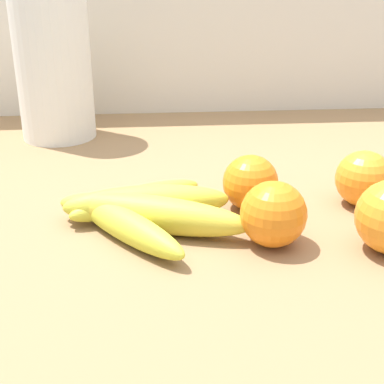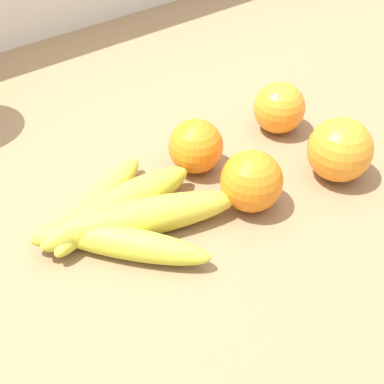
{
  "view_description": "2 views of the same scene",
  "coord_description": "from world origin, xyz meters",
  "views": [
    {
      "loc": [
        -0.08,
        -0.64,
        1.19
      ],
      "look_at": [
        -0.04,
        -0.09,
        0.95
      ],
      "focal_mm": 51.39,
      "sensor_mm": 36.0,
      "label": 1
    },
    {
      "loc": [
        -0.28,
        -0.46,
        1.32
      ],
      "look_at": [
        -0.03,
        -0.13,
        0.95
      ],
      "focal_mm": 50.86,
      "sensor_mm": 36.0,
      "label": 2
    }
  ],
  "objects": [
    {
      "name": "orange_center",
      "position": [
        0.17,
        -0.06,
        0.94
      ],
      "size": [
        0.07,
        0.07,
        0.07
      ],
      "primitive_type": "sphere",
      "color": "orange",
      "rests_on": "counter"
    },
    {
      "name": "banana_bunch",
      "position": [
        -0.09,
        -0.09,
        0.93
      ],
      "size": [
        0.22,
        0.2,
        0.04
      ],
      "color": "#CFD038",
      "rests_on": "counter"
    },
    {
      "name": "counter",
      "position": [
        0.0,
        0.0,
        0.45
      ],
      "size": [
        1.53,
        0.75,
        0.91
      ],
      "primitive_type": "cube",
      "color": "olive",
      "rests_on": "ground"
    },
    {
      "name": "orange_far_right",
      "position": [
        0.03,
        -0.06,
        0.94
      ],
      "size": [
        0.07,
        0.07,
        0.07
      ],
      "primitive_type": "sphere",
      "color": "orange",
      "rests_on": "counter"
    },
    {
      "name": "wall_back",
      "position": [
        0.0,
        0.41,
        0.65
      ],
      "size": [
        1.93,
        0.06,
        1.3
      ],
      "primitive_type": "cube",
      "color": "silver",
      "rests_on": "ground"
    },
    {
      "name": "orange_right",
      "position": [
        0.16,
        -0.17,
        0.94
      ],
      "size": [
        0.08,
        0.08,
        0.08
      ],
      "primitive_type": "sphere",
      "color": "orange",
      "rests_on": "counter"
    },
    {
      "name": "orange_back_left",
      "position": [
        0.04,
        -0.14,
        0.94
      ],
      "size": [
        0.07,
        0.07,
        0.07
      ],
      "primitive_type": "sphere",
      "color": "orange",
      "rests_on": "counter"
    }
  ]
}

